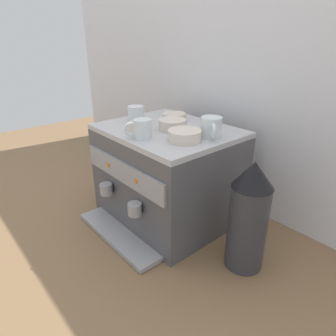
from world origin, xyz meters
The scene contains 12 objects.
ground_plane centered at (0.00, 0.00, 0.00)m, with size 4.00×4.00×0.00m, color brown.
tiled_backsplash_wall centered at (0.00, 0.36, 0.58)m, with size 2.80×0.03×1.15m, color silver.
espresso_machine centered at (0.00, 0.00, 0.22)m, with size 0.58×0.58×0.44m.
ceramic_cup_0 centered at (0.04, -0.17, 0.48)m, with size 0.08×0.10×0.07m.
ceramic_cup_1 centered at (0.20, 0.05, 0.48)m, with size 0.11×0.10×0.08m.
ceramic_cup_2 centered at (-0.17, -0.05, 0.48)m, with size 0.11×0.07×0.07m.
ceramic_bowl_0 centered at (-0.08, 0.11, 0.46)m, with size 0.11×0.11×0.03m.
ceramic_bowl_1 centered at (0.03, 0.00, 0.46)m, with size 0.12×0.12×0.04m.
ceramic_bowl_2 centered at (0.17, -0.06, 0.46)m, with size 0.13×0.13×0.04m.
ceramic_bowl_3 centered at (-0.05, -0.12, 0.46)m, with size 0.10×0.10×0.03m.
coffee_grinder centered at (0.45, -0.01, 0.22)m, with size 0.15×0.15×0.43m.
milk_pitcher centered at (-0.47, -0.01, 0.08)m, with size 0.09×0.09×0.15m, color #B7B7BC.
Camera 1 is at (0.96, -0.82, 0.82)m, focal length 31.98 mm.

